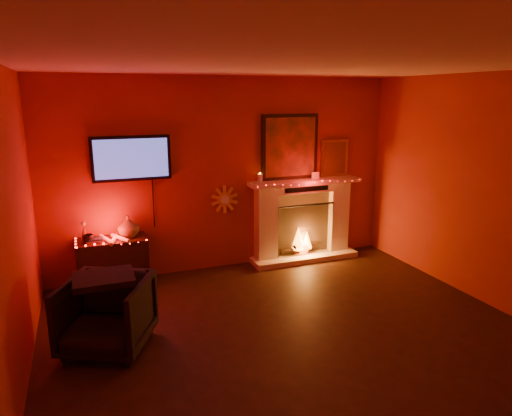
{
  "coord_description": "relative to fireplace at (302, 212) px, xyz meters",
  "views": [
    {
      "loc": [
        -1.91,
        -3.56,
        2.43
      ],
      "look_at": [
        0.13,
        1.7,
        1.04
      ],
      "focal_mm": 32.0,
      "sensor_mm": 36.0,
      "label": 1
    }
  ],
  "objects": [
    {
      "name": "sunburst_clock",
      "position": [
        -1.19,
        0.09,
        0.28
      ],
      "size": [
        0.4,
        0.03,
        0.4
      ],
      "color": "gold",
      "rests_on": "room"
    },
    {
      "name": "fireplace",
      "position": [
        0.0,
        0.0,
        0.0
      ],
      "size": [
        1.72,
        0.4,
        2.18
      ],
      "color": "beige",
      "rests_on": "floor"
    },
    {
      "name": "console_table",
      "position": [
        -2.76,
        -0.13,
        -0.35
      ],
      "size": [
        0.86,
        0.53,
        0.94
      ],
      "color": "black",
      "rests_on": "floor"
    },
    {
      "name": "armchair",
      "position": [
        -2.94,
        -1.65,
        -0.36
      ],
      "size": [
        1.05,
        1.06,
        0.73
      ],
      "primitive_type": "imported",
      "rotation": [
        0.0,
        0.0,
        -0.46
      ],
      "color": "black",
      "rests_on": "floor"
    },
    {
      "name": "room",
      "position": [
        -1.14,
        -2.39,
        0.63
      ],
      "size": [
        5.0,
        5.0,
        5.0
      ],
      "color": "black",
      "rests_on": "ground"
    },
    {
      "name": "tv",
      "position": [
        -2.44,
        0.06,
        0.92
      ],
      "size": [
        1.0,
        0.07,
        1.24
      ],
      "color": "black",
      "rests_on": "room"
    }
  ]
}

